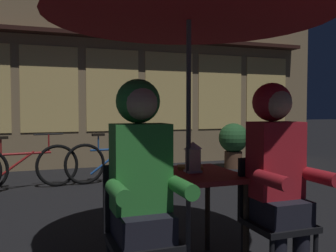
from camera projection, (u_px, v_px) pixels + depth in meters
cafe_table at (188, 186)px, 2.73m from camera, size 0.72×0.72×0.74m
lantern at (193, 156)px, 2.74m from camera, size 0.11×0.11×0.23m
chair_left at (139, 228)px, 2.23m from camera, size 0.40×0.40×0.87m
chair_right at (272, 213)px, 2.55m from camera, size 0.40×0.40×0.87m
person_left_hooded at (142, 172)px, 2.16m from camera, size 0.45×0.56×1.40m
person_right_hooded at (278, 163)px, 2.48m from camera, size 0.45×0.56×1.40m
shopfront_building at (110, 22)px, 7.83m from camera, size 10.00×0.93×6.20m
bicycle_second at (22, 167)px, 5.46m from camera, size 1.67×0.28×0.84m
bicycle_third at (115, 161)px, 6.06m from camera, size 1.68×0.21×0.84m
book at (190, 167)px, 2.91m from camera, size 0.24×0.20×0.02m
potted_plant at (233, 142)px, 7.46m from camera, size 0.60×0.60×0.92m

